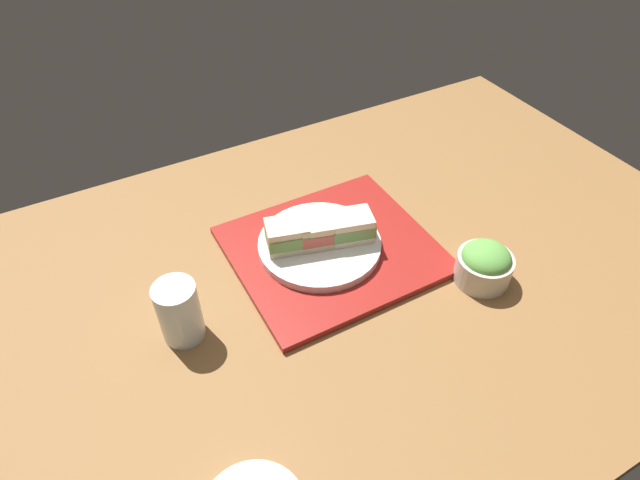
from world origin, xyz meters
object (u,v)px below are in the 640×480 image
(sandwich_plate, at_px, (320,244))
(salad_bowl, at_px, (484,264))
(sandwich_far, at_px, (287,235))
(drinking_glass, at_px, (179,312))
(sandwich_near, at_px, (351,226))
(sandwich_middle, at_px, (320,231))

(sandwich_plate, xyz_separation_m, salad_bowl, (-0.23, 0.20, 0.02))
(sandwich_plate, height_order, sandwich_far, sandwich_far)
(drinking_glass, bearing_deg, salad_bowl, 164.56)
(sandwich_near, bearing_deg, sandwich_plate, -16.63)
(sandwich_near, xyz_separation_m, salad_bowl, (-0.17, 0.19, -0.02))
(salad_bowl, xyz_separation_m, drinking_glass, (0.52, -0.14, 0.02))
(sandwich_near, xyz_separation_m, sandwich_far, (0.12, -0.04, 0.00))
(sandwich_plate, xyz_separation_m, sandwich_middle, (0.00, 0.00, 0.03))
(sandwich_far, xyz_separation_m, salad_bowl, (-0.29, 0.22, -0.02))
(salad_bowl, bearing_deg, sandwich_near, -47.65)
(sandwich_plate, distance_m, drinking_glass, 0.30)
(sandwich_near, xyz_separation_m, drinking_glass, (0.35, 0.04, -0.00))
(sandwich_plate, distance_m, sandwich_middle, 0.03)
(sandwich_plate, distance_m, salad_bowl, 0.31)
(sandwich_plate, bearing_deg, sandwich_far, -16.63)
(sandwich_plate, relative_size, sandwich_near, 2.50)
(drinking_glass, bearing_deg, sandwich_plate, -168.39)
(sandwich_near, distance_m, drinking_glass, 0.35)
(sandwich_near, relative_size, drinking_glass, 0.84)
(sandwich_middle, relative_size, drinking_glass, 0.80)
(sandwich_plate, xyz_separation_m, sandwich_far, (0.06, -0.02, 0.04))
(sandwich_far, distance_m, salad_bowl, 0.36)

